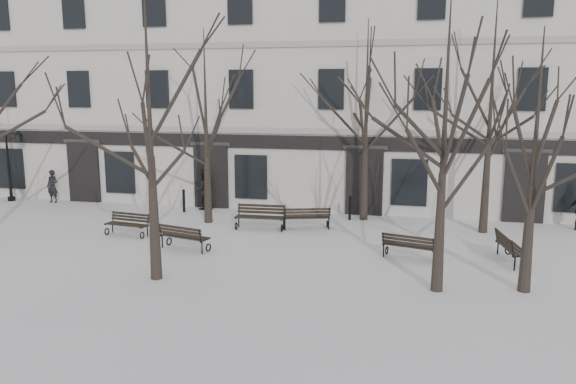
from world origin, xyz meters
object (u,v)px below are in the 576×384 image
(bench_1, at_px, (184,236))
(bench_3, at_px, (260,216))
(bench_0, at_px, (128,223))
(tree_2, at_px, (445,113))
(lamp_post, at_px, (12,161))
(bench_4, at_px, (307,217))
(tree_1, at_px, (148,93))
(tree_3, at_px, (536,131))
(bench_2, at_px, (409,245))
(bench_5, at_px, (510,247))

(bench_1, bearing_deg, bench_3, -102.80)
(bench_0, bearing_deg, tree_2, -9.07)
(bench_1, height_order, lamp_post, lamp_post)
(bench_4, bearing_deg, tree_1, 47.13)
(lamp_post, bearing_deg, tree_3, -19.76)
(tree_2, distance_m, lamp_post, 21.57)
(bench_2, bearing_deg, bench_1, 19.80)
(bench_4, bearing_deg, lamp_post, -26.58)
(bench_2, relative_size, bench_5, 0.96)
(tree_2, bearing_deg, bench_5, 52.90)
(tree_1, height_order, tree_3, tree_1)
(tree_1, xyz_separation_m, bench_3, (1.41, 6.26, -4.78))
(tree_3, bearing_deg, bench_4, 142.29)
(tree_1, relative_size, bench_2, 4.71)
(tree_2, distance_m, bench_1, 9.57)
(bench_2, height_order, lamp_post, lamp_post)
(bench_0, relative_size, bench_2, 0.96)
(lamp_post, bearing_deg, tree_2, -22.99)
(bench_3, bearing_deg, tree_3, -32.30)
(tree_2, distance_m, bench_0, 12.42)
(tree_1, xyz_separation_m, bench_4, (3.18, 6.63, -4.80))
(bench_2, bearing_deg, bench_3, -10.59)
(tree_3, bearing_deg, lamp_post, 160.24)
(tree_1, xyz_separation_m, bench_0, (-3.19, 4.28, -4.84))
(bench_0, xyz_separation_m, bench_2, (10.32, -0.82, 0.01))
(bench_4, distance_m, bench_5, 7.59)
(tree_2, xyz_separation_m, bench_5, (2.35, 3.11, -4.30))
(bench_4, bearing_deg, bench_5, 141.35)
(bench_2, relative_size, lamp_post, 0.52)
(bench_3, distance_m, bench_5, 9.16)
(bench_0, distance_m, bench_2, 10.36)
(bench_5, bearing_deg, tree_3, 170.75)
(tree_3, relative_size, lamp_post, 2.01)
(bench_1, distance_m, bench_5, 10.66)
(bench_2, height_order, bench_5, bench_5)
(tree_3, height_order, bench_1, tree_3)
(bench_5, bearing_deg, bench_3, 66.31)
(bench_0, bearing_deg, bench_3, 31.96)
(tree_3, xyz_separation_m, bench_1, (-10.58, 1.71, -3.86))
(tree_3, relative_size, bench_5, 3.71)
(bench_1, relative_size, bench_5, 0.99)
(bench_5, height_order, lamp_post, lamp_post)
(tree_3, distance_m, bench_4, 9.68)
(bench_5, xyz_separation_m, lamp_post, (-22.04, 5.25, 1.50))
(tree_2, xyz_separation_m, bench_2, (-0.77, 2.72, -4.33))
(bench_4, xyz_separation_m, bench_5, (7.07, -2.78, -0.00))
(tree_1, bearing_deg, bench_2, 25.87)
(bench_3, relative_size, bench_5, 1.03)
(bench_0, xyz_separation_m, bench_3, (4.60, 1.99, 0.07))
(lamp_post, bearing_deg, bench_3, -12.11)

